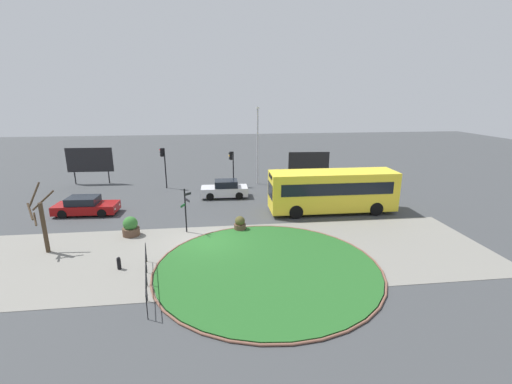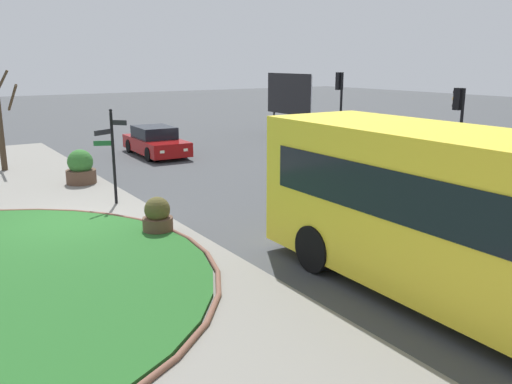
% 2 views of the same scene
% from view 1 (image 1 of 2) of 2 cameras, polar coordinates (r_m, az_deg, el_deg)
% --- Properties ---
extents(ground, '(120.00, 120.00, 0.00)m').
position_cam_1_polar(ground, '(21.24, -7.71, -8.26)').
color(ground, '#3D3F42').
extents(sidewalk_paving, '(32.00, 8.61, 0.02)m').
position_cam_1_polar(sidewalk_paving, '(19.70, -7.76, -10.22)').
color(sidewalk_paving, gray).
rests_on(sidewalk_paving, ground).
extents(grass_island, '(11.30, 11.30, 0.10)m').
position_cam_1_polar(grass_island, '(18.17, 1.91, -12.28)').
color(grass_island, '#235B23').
rests_on(grass_island, ground).
extents(grass_kerb_ring, '(11.61, 11.61, 0.11)m').
position_cam_1_polar(grass_kerb_ring, '(18.17, 1.91, -12.26)').
color(grass_kerb_ring, brown).
rests_on(grass_kerb_ring, ground).
extents(signpost_directional, '(0.63, 0.98, 2.93)m').
position_cam_1_polar(signpost_directional, '(22.39, -11.49, -2.57)').
color(signpost_directional, black).
rests_on(signpost_directional, ground).
extents(bollard_foreground, '(0.20, 0.20, 0.68)m').
position_cam_1_polar(bollard_foreground, '(19.22, -21.63, -10.81)').
color(bollard_foreground, black).
rests_on(bollard_foreground, ground).
extents(railing_grass_edge, '(0.97, 5.11, 1.10)m').
position_cam_1_polar(railing_grass_edge, '(17.06, -17.62, -12.52)').
color(railing_grass_edge, black).
rests_on(railing_grass_edge, ground).
extents(bus_yellow, '(9.42, 2.66, 3.12)m').
position_cam_1_polar(bus_yellow, '(26.51, 12.43, 0.24)').
color(bus_yellow, yellow).
rests_on(bus_yellow, ground).
extents(car_near_lane, '(4.54, 2.01, 1.34)m').
position_cam_1_polar(car_near_lane, '(28.63, -26.22, -2.09)').
color(car_near_lane, maroon).
rests_on(car_near_lane, ground).
extents(car_far_lane, '(4.01, 1.83, 1.50)m').
position_cam_1_polar(car_far_lane, '(30.08, -5.15, 0.44)').
color(car_far_lane, silver).
rests_on(car_far_lane, ground).
extents(traffic_light_near, '(0.49, 0.27, 3.38)m').
position_cam_1_polar(traffic_light_near, '(33.36, -4.02, 5.13)').
color(traffic_light_near, black).
rests_on(traffic_light_near, ground).
extents(traffic_light_far, '(0.49, 0.30, 3.82)m').
position_cam_1_polar(traffic_light_far, '(33.63, -15.01, 5.26)').
color(traffic_light_far, black).
rests_on(traffic_light_far, ground).
extents(lamppost_tall, '(0.32, 0.32, 7.49)m').
position_cam_1_polar(lamppost_tall, '(33.92, 0.26, 7.99)').
color(lamppost_tall, '#B7B7BC').
rests_on(lamppost_tall, ground).
extents(billboard_left, '(4.45, 0.29, 3.61)m').
position_cam_1_polar(billboard_left, '(37.98, -25.66, 4.71)').
color(billboard_left, black).
rests_on(billboard_left, ground).
extents(billboard_right, '(4.18, 0.39, 3.03)m').
position_cam_1_polar(billboard_right, '(35.79, 8.66, 4.82)').
color(billboard_right, black).
rests_on(billboard_right, ground).
extents(planter_near_signpost, '(0.77, 0.77, 0.97)m').
position_cam_1_polar(planter_near_signpost, '(22.75, -2.66, -5.27)').
color(planter_near_signpost, brown).
rests_on(planter_near_signpost, ground).
extents(planter_kerbside, '(1.05, 1.05, 1.25)m').
position_cam_1_polar(planter_kerbside, '(23.24, -19.92, -5.46)').
color(planter_kerbside, brown).
rests_on(planter_kerbside, ground).
extents(street_tree_bare, '(1.29, 1.48, 3.98)m').
position_cam_1_polar(street_tree_bare, '(22.52, -31.72, -4.23)').
color(street_tree_bare, '#423323').
rests_on(street_tree_bare, ground).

